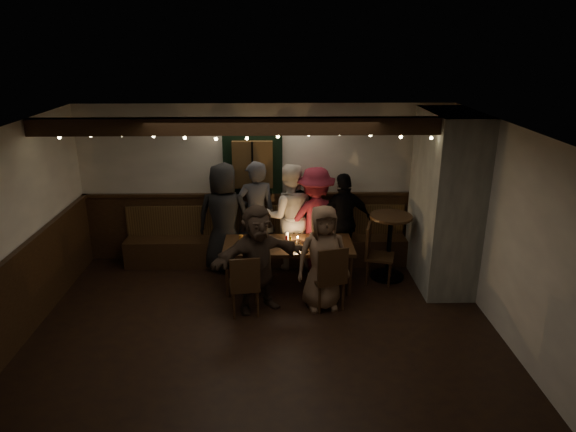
{
  "coord_description": "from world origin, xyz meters",
  "views": [
    {
      "loc": [
        0.17,
        -5.61,
        3.58
      ],
      "look_at": [
        0.35,
        1.6,
        1.05
      ],
      "focal_mm": 32.0,
      "sensor_mm": 36.0,
      "label": 1
    }
  ],
  "objects_px": {
    "chair_end": "(374,250)",
    "person_c": "(289,216)",
    "person_g": "(323,258)",
    "chair_near_right": "(330,275)",
    "person_f": "(258,259)",
    "high_top": "(390,239)",
    "person_a": "(224,218)",
    "person_b": "(256,215)",
    "person_e": "(344,222)",
    "dining_table": "(288,248)",
    "chair_near_left": "(245,282)",
    "person_d": "(315,219)"
  },
  "relations": [
    {
      "from": "person_d",
      "to": "person_f",
      "type": "distance_m",
      "value": 1.6
    },
    {
      "from": "high_top",
      "to": "person_e",
      "type": "relative_size",
      "value": 0.65
    },
    {
      "from": "dining_table",
      "to": "person_a",
      "type": "bearing_deg",
      "value": 147.56
    },
    {
      "from": "chair_near_right",
      "to": "person_e",
      "type": "xyz_separation_m",
      "value": [
        0.36,
        1.38,
        0.26
      ]
    },
    {
      "from": "chair_near_right",
      "to": "person_f",
      "type": "height_order",
      "value": "person_f"
    },
    {
      "from": "person_c",
      "to": "person_d",
      "type": "bearing_deg",
      "value": 166.55
    },
    {
      "from": "person_b",
      "to": "person_f",
      "type": "relative_size",
      "value": 1.17
    },
    {
      "from": "high_top",
      "to": "chair_end",
      "type": "bearing_deg",
      "value": -150.98
    },
    {
      "from": "high_top",
      "to": "person_a",
      "type": "xyz_separation_m",
      "value": [
        -2.56,
        0.37,
        0.23
      ]
    },
    {
      "from": "dining_table",
      "to": "person_f",
      "type": "bearing_deg",
      "value": -122.35
    },
    {
      "from": "person_e",
      "to": "person_f",
      "type": "xyz_separation_m",
      "value": [
        -1.33,
        -1.33,
        -0.04
      ]
    },
    {
      "from": "person_g",
      "to": "chair_near_right",
      "type": "bearing_deg",
      "value": -50.68
    },
    {
      "from": "person_f",
      "to": "person_b",
      "type": "bearing_deg",
      "value": 69.08
    },
    {
      "from": "chair_near_left",
      "to": "high_top",
      "type": "relative_size",
      "value": 0.85
    },
    {
      "from": "chair_near_left",
      "to": "chair_near_right",
      "type": "height_order",
      "value": "chair_near_right"
    },
    {
      "from": "dining_table",
      "to": "high_top",
      "type": "xyz_separation_m",
      "value": [
        1.56,
        0.26,
        0.03
      ]
    },
    {
      "from": "chair_near_left",
      "to": "person_f",
      "type": "relative_size",
      "value": 0.58
    },
    {
      "from": "chair_near_left",
      "to": "high_top",
      "type": "distance_m",
      "value": 2.44
    },
    {
      "from": "high_top",
      "to": "person_e",
      "type": "xyz_separation_m",
      "value": [
        -0.66,
        0.4,
        0.14
      ]
    },
    {
      "from": "chair_end",
      "to": "high_top",
      "type": "xyz_separation_m",
      "value": [
        0.26,
        0.14,
        0.13
      ]
    },
    {
      "from": "chair_end",
      "to": "person_d",
      "type": "distance_m",
      "value": 1.07
    },
    {
      "from": "person_c",
      "to": "person_g",
      "type": "xyz_separation_m",
      "value": [
        0.42,
        -1.39,
        -0.11
      ]
    },
    {
      "from": "chair_near_right",
      "to": "person_c",
      "type": "bearing_deg",
      "value": 109.07
    },
    {
      "from": "chair_end",
      "to": "person_c",
      "type": "height_order",
      "value": "person_c"
    },
    {
      "from": "chair_near_right",
      "to": "person_f",
      "type": "distance_m",
      "value": 1.0
    },
    {
      "from": "chair_near_left",
      "to": "person_c",
      "type": "xyz_separation_m",
      "value": [
        0.63,
        1.6,
        0.37
      ]
    },
    {
      "from": "chair_near_right",
      "to": "person_g",
      "type": "distance_m",
      "value": 0.24
    },
    {
      "from": "chair_near_left",
      "to": "high_top",
      "type": "xyz_separation_m",
      "value": [
        2.16,
        1.12,
        0.16
      ]
    },
    {
      "from": "high_top",
      "to": "person_a",
      "type": "relative_size",
      "value": 0.58
    },
    {
      "from": "chair_near_right",
      "to": "high_top",
      "type": "height_order",
      "value": "high_top"
    },
    {
      "from": "chair_near_right",
      "to": "person_d",
      "type": "distance_m",
      "value": 1.43
    },
    {
      "from": "dining_table",
      "to": "person_b",
      "type": "bearing_deg",
      "value": 123.78
    },
    {
      "from": "chair_near_right",
      "to": "person_b",
      "type": "xyz_separation_m",
      "value": [
        -1.05,
        1.48,
        0.35
      ]
    },
    {
      "from": "chair_end",
      "to": "person_e",
      "type": "relative_size",
      "value": 0.58
    },
    {
      "from": "dining_table",
      "to": "chair_end",
      "type": "distance_m",
      "value": 1.32
    },
    {
      "from": "person_e",
      "to": "person_f",
      "type": "relative_size",
      "value": 1.05
    },
    {
      "from": "dining_table",
      "to": "person_g",
      "type": "bearing_deg",
      "value": -54.99
    },
    {
      "from": "chair_near_right",
      "to": "person_b",
      "type": "relative_size",
      "value": 0.53
    },
    {
      "from": "person_g",
      "to": "person_c",
      "type": "bearing_deg",
      "value": 97.52
    },
    {
      "from": "chair_near_right",
      "to": "person_c",
      "type": "height_order",
      "value": "person_c"
    },
    {
      "from": "chair_end",
      "to": "person_f",
      "type": "height_order",
      "value": "person_f"
    },
    {
      "from": "person_e",
      "to": "high_top",
      "type": "bearing_deg",
      "value": 133.88
    },
    {
      "from": "chair_near_left",
      "to": "person_b",
      "type": "height_order",
      "value": "person_b"
    },
    {
      "from": "chair_near_right",
      "to": "person_a",
      "type": "distance_m",
      "value": 2.09
    },
    {
      "from": "chair_end",
      "to": "person_b",
      "type": "bearing_deg",
      "value": 160.73
    },
    {
      "from": "person_b",
      "to": "person_a",
      "type": "bearing_deg",
      "value": -3.18
    },
    {
      "from": "person_b",
      "to": "person_f",
      "type": "bearing_deg",
      "value": 76.56
    },
    {
      "from": "chair_near_left",
      "to": "person_f",
      "type": "distance_m",
      "value": 0.36
    },
    {
      "from": "person_e",
      "to": "person_b",
      "type": "bearing_deg",
      "value": -19.2
    },
    {
      "from": "chair_near_left",
      "to": "chair_end",
      "type": "height_order",
      "value": "chair_end"
    }
  ]
}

